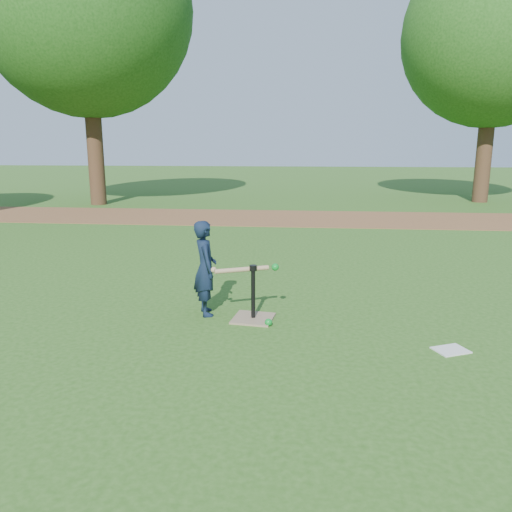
# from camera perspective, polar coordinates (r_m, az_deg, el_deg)

# --- Properties ---
(ground) EXTENTS (80.00, 80.00, 0.00)m
(ground) POSITION_cam_1_polar(r_m,az_deg,el_deg) (5.87, -1.60, -6.10)
(ground) COLOR #285116
(ground) RESTS_ON ground
(dirt_strip) EXTENTS (24.00, 3.00, 0.01)m
(dirt_strip) POSITION_cam_1_polar(r_m,az_deg,el_deg) (13.17, 2.69, 4.38)
(dirt_strip) COLOR brown
(dirt_strip) RESTS_ON ground
(child) EXTENTS (0.38, 0.46, 1.07)m
(child) POSITION_cam_1_polar(r_m,az_deg,el_deg) (5.60, -5.82, -1.39)
(child) COLOR black
(child) RESTS_ON ground
(wiffle_ball_ground) EXTENTS (0.08, 0.08, 0.08)m
(wiffle_ball_ground) POSITION_cam_1_polar(r_m,az_deg,el_deg) (5.34, 1.43, -7.59)
(wiffle_ball_ground) COLOR #0C8424
(wiffle_ball_ground) RESTS_ON ground
(clipboard) EXTENTS (0.37, 0.33, 0.01)m
(clipboard) POSITION_cam_1_polar(r_m,az_deg,el_deg) (5.08, 21.36, -9.98)
(clipboard) COLOR silver
(clipboard) RESTS_ON ground
(batting_tee) EXTENTS (0.48, 0.48, 0.61)m
(batting_tee) POSITION_cam_1_polar(r_m,az_deg,el_deg) (5.51, -0.33, -6.17)
(batting_tee) COLOR #8B7358
(batting_tee) RESTS_ON ground
(swing_action) EXTENTS (0.73, 0.29, 0.09)m
(swing_action) POSITION_cam_1_polar(r_m,az_deg,el_deg) (5.38, -1.16, -1.50)
(swing_action) COLOR tan
(swing_action) RESTS_ON ground
(tree_left) EXTENTS (6.40, 6.40, 9.08)m
(tree_left) POSITION_cam_1_polar(r_m,az_deg,el_deg) (17.38, -18.90, 25.21)
(tree_left) COLOR #382316
(tree_left) RESTS_ON ground
(tree_right) EXTENTS (5.80, 5.80, 8.21)m
(tree_right) POSITION_cam_1_polar(r_m,az_deg,el_deg) (18.75, 25.71, 21.89)
(tree_right) COLOR #382316
(tree_right) RESTS_ON ground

